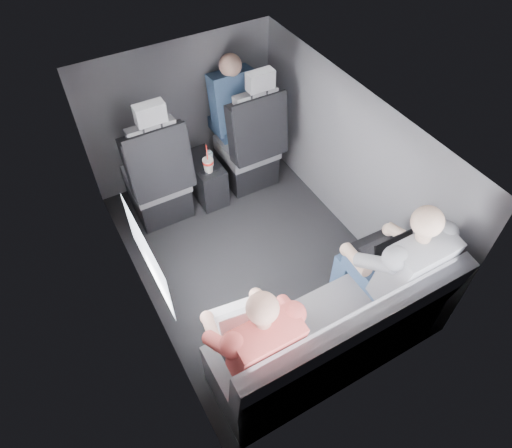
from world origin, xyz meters
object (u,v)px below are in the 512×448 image
center_console (206,179)px  rear_bench (330,338)px  passenger_front_right (232,104)px  front_seat_left (158,181)px  front_seat_right (250,149)px  laptop_white (239,321)px  laptop_black (382,248)px  passenger_rear_left (253,340)px  water_bottle (210,159)px  passenger_rear_right (394,266)px  soda_cup (208,165)px

center_console → rear_bench: 1.94m
rear_bench → passenger_front_right: (0.41, 2.16, 0.44)m
front_seat_left → front_seat_right: bearing=0.0°
rear_bench → laptop_white: bearing=156.2°
center_console → front_seat_left: bearing=-174.9°
front_seat_left → rear_bench: size_ratio=0.79×
laptop_black → passenger_rear_left: bearing=-171.7°
front_seat_right → laptop_white: 1.95m
rear_bench → laptop_white: 0.68m
water_bottle → passenger_rear_right: size_ratio=0.13×
soda_cup → laptop_black: bearing=-69.1°
rear_bench → passenger_rear_left: size_ratio=1.34×
front_seat_left → passenger_rear_right: front_seat_left is taller
front_seat_left → water_bottle: 0.49m
front_seat_left → passenger_front_right: bearing=16.6°
front_seat_right → laptop_black: size_ratio=3.99×
center_console → passenger_front_right: bearing=27.8°
front_seat_right → passenger_front_right: bearing=98.1°
passenger_rear_left → center_console: bearing=74.0°
passenger_front_right → front_seat_right: bearing=-81.9°
front_seat_right → passenger_rear_left: front_seat_right is taller
passenger_rear_left → soda_cup: bearing=73.3°
laptop_white → passenger_rear_right: size_ratio=0.26×
passenger_rear_left → passenger_rear_right: passenger_rear_right is taller
rear_bench → front_seat_left: bearing=103.3°
front_seat_left → water_bottle: size_ratio=7.63×
center_console → water_bottle: size_ratio=2.90×
passenger_rear_left → passenger_rear_right: size_ratio=0.95×
water_bottle → rear_bench: bearing=-90.9°
laptop_black → passenger_rear_right: size_ratio=0.25×
laptop_white → laptop_black: laptop_white is taller
passenger_rear_right → passenger_rear_left: bearing=179.9°
front_seat_left → passenger_rear_left: size_ratio=1.06×
laptop_white → passenger_rear_left: (0.01, -0.14, -0.01)m
soda_cup → passenger_front_right: bearing=39.3°
passenger_rear_left → laptop_black: bearing=8.3°
laptop_white → passenger_front_right: (0.96, 1.92, 0.12)m
front_seat_left → laptop_black: size_ratio=3.99×
front_seat_left → laptop_white: front_seat_left is taller
front_seat_right → passenger_rear_right: size_ratio=1.00×
passenger_front_right → laptop_white: bearing=-116.5°
center_console → rear_bench: bearing=-90.0°
soda_cup → laptop_black: (0.59, -1.55, 0.16)m
rear_bench → laptop_black: size_ratio=5.04×
laptop_black → laptop_white: bearing=-179.1°
laptop_black → passenger_rear_left: passenger_rear_left is taller
rear_bench → water_bottle: rear_bench is taller
laptop_white → passenger_rear_left: passenger_rear_left is taller
front_seat_left → passenger_rear_right: (0.99, -1.81, 0.24)m
water_bottle → passenger_rear_left: passenger_rear_left is taller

